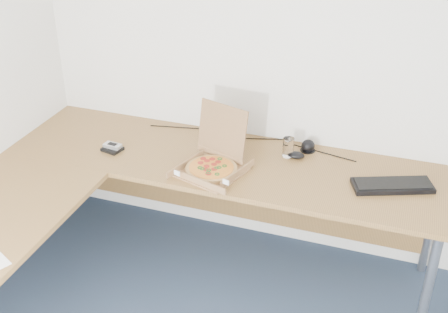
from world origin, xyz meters
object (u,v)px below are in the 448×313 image
at_px(desk, 139,191).
at_px(wallet, 112,149).
at_px(keyboard, 392,186).
at_px(drinking_glass, 288,147).
at_px(pizza_box, 213,165).

bearing_deg(desk, wallet, 136.31).
bearing_deg(keyboard, desk, 177.19).
bearing_deg(drinking_glass, wallet, -164.51).
relative_size(desk, keyboard, 5.99).
xyz_separation_m(desk, keyboard, (1.27, 0.43, 0.04)).
height_order(pizza_box, drinking_glass, pizza_box).
distance_m(desk, pizza_box, 0.43).
height_order(desk, wallet, wallet).
relative_size(desk, wallet, 22.86).
distance_m(drinking_glass, keyboard, 0.62).
bearing_deg(desk, drinking_glass, 41.12).
height_order(desk, drinking_glass, drinking_glass).
bearing_deg(desk, pizza_box, 41.91).
bearing_deg(wallet, drinking_glass, 28.42).
xyz_separation_m(desk, wallet, (-0.32, 0.31, 0.04)).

